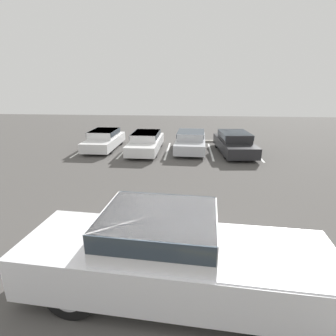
{
  "coord_description": "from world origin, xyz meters",
  "views": [
    {
      "loc": [
        0.25,
        -4.41,
        4.24
      ],
      "look_at": [
        -0.51,
        5.34,
        1.0
      ],
      "focal_mm": 28.0,
      "sensor_mm": 36.0,
      "label": 1
    }
  ],
  "objects_px": {
    "pickup_truck": "(175,256)",
    "parked_sedan_b": "(146,141)",
    "wheel_stop_curb": "(207,141)",
    "parked_sedan_c": "(191,140)",
    "parked_sedan_d": "(234,142)",
    "parked_sedan_a": "(104,139)"
  },
  "relations": [
    {
      "from": "pickup_truck",
      "to": "parked_sedan_b",
      "type": "height_order",
      "value": "pickup_truck"
    },
    {
      "from": "pickup_truck",
      "to": "wheel_stop_curb",
      "type": "bearing_deg",
      "value": 88.01
    },
    {
      "from": "parked_sedan_c",
      "to": "parked_sedan_d",
      "type": "bearing_deg",
      "value": 83.71
    },
    {
      "from": "parked_sedan_a",
      "to": "parked_sedan_b",
      "type": "height_order",
      "value": "parked_sedan_a"
    },
    {
      "from": "parked_sedan_a",
      "to": "parked_sedan_d",
      "type": "relative_size",
      "value": 0.9
    },
    {
      "from": "wheel_stop_curb",
      "to": "pickup_truck",
      "type": "bearing_deg",
      "value": -96.3
    },
    {
      "from": "pickup_truck",
      "to": "parked_sedan_c",
      "type": "relative_size",
      "value": 1.39
    },
    {
      "from": "parked_sedan_a",
      "to": "wheel_stop_curb",
      "type": "bearing_deg",
      "value": 110.38
    },
    {
      "from": "pickup_truck",
      "to": "parked_sedan_d",
      "type": "xyz_separation_m",
      "value": [
        3.06,
        11.74,
        -0.25
      ]
    },
    {
      "from": "parked_sedan_a",
      "to": "parked_sedan_b",
      "type": "xyz_separation_m",
      "value": [
        2.85,
        -0.47,
        -0.0
      ]
    },
    {
      "from": "parked_sedan_d",
      "to": "wheel_stop_curb",
      "type": "xyz_separation_m",
      "value": [
        -1.45,
        2.89,
        -0.61
      ]
    },
    {
      "from": "pickup_truck",
      "to": "wheel_stop_curb",
      "type": "xyz_separation_m",
      "value": [
        1.62,
        14.63,
        -0.86
      ]
    },
    {
      "from": "pickup_truck",
      "to": "parked_sedan_b",
      "type": "xyz_separation_m",
      "value": [
        -2.46,
        11.7,
        -0.28
      ]
    },
    {
      "from": "parked_sedan_c",
      "to": "wheel_stop_curb",
      "type": "xyz_separation_m",
      "value": [
        1.25,
        2.47,
        -0.58
      ]
    },
    {
      "from": "pickup_truck",
      "to": "parked_sedan_b",
      "type": "relative_size",
      "value": 1.33
    },
    {
      "from": "pickup_truck",
      "to": "parked_sedan_a",
      "type": "bearing_deg",
      "value": 117.87
    },
    {
      "from": "parked_sedan_a",
      "to": "parked_sedan_b",
      "type": "bearing_deg",
      "value": 81.43
    },
    {
      "from": "pickup_truck",
      "to": "wheel_stop_curb",
      "type": "relative_size",
      "value": 3.2
    },
    {
      "from": "wheel_stop_curb",
      "to": "parked_sedan_a",
      "type": "bearing_deg",
      "value": -160.38
    },
    {
      "from": "parked_sedan_b",
      "to": "parked_sedan_c",
      "type": "relative_size",
      "value": 1.04
    },
    {
      "from": "parked_sedan_b",
      "to": "wheel_stop_curb",
      "type": "distance_m",
      "value": 5.05
    },
    {
      "from": "wheel_stop_curb",
      "to": "parked_sedan_d",
      "type": "bearing_deg",
      "value": -63.41
    }
  ]
}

